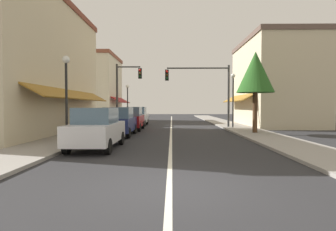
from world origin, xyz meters
TOP-DOWN VIEW (x-y plane):
  - ground_plane at (0.00, 18.00)m, footprint 80.00×80.00m
  - sidewalk_left at (-5.50, 18.00)m, footprint 2.60×56.00m
  - sidewalk_right at (5.50, 18.00)m, footprint 2.60×56.00m
  - lane_center_stripe at (0.00, 18.00)m, footprint 0.14×52.00m
  - storefront_left_block at (-8.92, 12.00)m, footprint 5.55×14.20m
  - storefront_right_block at (9.62, 20.00)m, footprint 6.95×10.20m
  - storefront_far_left at (-9.04, 28.00)m, footprint 5.80×8.20m
  - parked_car_nearest_left at (-3.15, 5.58)m, footprint 1.79×4.11m
  - parked_car_second_left at (-3.21, 10.89)m, footprint 1.80×4.11m
  - parked_car_third_left at (-3.09, 15.03)m, footprint 1.80×4.11m
  - parked_car_far_left at (-3.20, 20.06)m, footprint 1.80×4.11m
  - traffic_signal_mast_arm at (2.85, 17.12)m, footprint 5.40×0.50m
  - traffic_signal_left_corner at (-4.08, 18.32)m, footprint 2.31×0.50m
  - street_lamp_left_near at (-5.00, 7.06)m, footprint 0.36×0.36m
  - street_lamp_right_mid at (5.00, 16.40)m, footprint 0.36×0.36m
  - street_lamp_left_far at (-4.91, 24.91)m, footprint 0.36×0.36m
  - tree_right_near at (5.48, 11.99)m, footprint 2.42×2.42m

SIDE VIEW (x-z plane):
  - ground_plane at x=0.00m, z-range 0.00..0.00m
  - lane_center_stripe at x=0.00m, z-range 0.00..0.01m
  - sidewalk_left at x=-5.50m, z-range 0.00..0.12m
  - sidewalk_right at x=5.50m, z-range 0.00..0.12m
  - parked_car_nearest_left at x=-3.15m, z-range -0.01..1.76m
  - parked_car_second_left at x=-3.21m, z-range -0.01..1.76m
  - parked_car_third_left at x=-3.09m, z-range -0.01..1.76m
  - parked_car_far_left at x=-3.20m, z-range -0.01..1.76m
  - street_lamp_left_far at x=-4.91m, z-range 0.78..5.02m
  - street_lamp_left_near at x=-5.00m, z-range 0.78..5.03m
  - street_lamp_right_mid at x=5.00m, z-range 0.81..5.28m
  - traffic_signal_left_corner at x=-4.08m, z-range 0.82..6.37m
  - traffic_signal_mast_arm at x=2.85m, z-range 1.00..6.27m
  - storefront_right_block at x=9.62m, z-range 0.00..8.00m
  - tree_right_near at x=5.48m, z-range 1.32..6.70m
  - storefront_far_left at x=-9.04m, z-range 0.00..8.02m
  - storefront_left_block at x=-8.92m, z-range 0.00..8.88m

